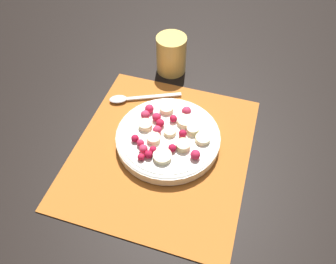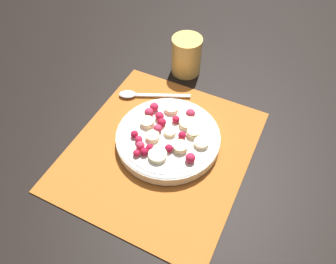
{
  "view_description": "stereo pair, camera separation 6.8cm",
  "coord_description": "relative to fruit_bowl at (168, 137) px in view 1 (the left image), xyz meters",
  "views": [
    {
      "loc": [
        -0.39,
        -0.13,
        0.56
      ],
      "look_at": [
        0.02,
        -0.01,
        0.04
      ],
      "focal_mm": 35.0,
      "sensor_mm": 36.0,
      "label": 1
    },
    {
      "loc": [
        -0.36,
        -0.2,
        0.56
      ],
      "look_at": [
        0.02,
        -0.01,
        0.04
      ],
      "focal_mm": 35.0,
      "sensor_mm": 36.0,
      "label": 2
    }
  ],
  "objects": [
    {
      "name": "ground_plane",
      "position": [
        -0.02,
        0.01,
        -0.02
      ],
      "size": [
        3.0,
        3.0,
        0.0
      ],
      "primitive_type": "plane",
      "color": "black"
    },
    {
      "name": "placemat",
      "position": [
        -0.02,
        0.01,
        -0.02
      ],
      "size": [
        0.41,
        0.36,
        0.01
      ],
      "color": "#B26023",
      "rests_on": "ground_plane"
    },
    {
      "name": "fruit_bowl",
      "position": [
        0.0,
        0.0,
        0.0
      ],
      "size": [
        0.22,
        0.22,
        0.05
      ],
      "color": "silver",
      "rests_on": "placemat"
    },
    {
      "name": "spoon",
      "position": [
        0.1,
        0.12,
        -0.01
      ],
      "size": [
        0.09,
        0.17,
        0.01
      ],
      "rotation": [
        0.0,
        0.0,
        2.0
      ],
      "color": "silver",
      "rests_on": "placemat"
    },
    {
      "name": "drinking_glass",
      "position": [
        0.24,
        0.06,
        0.03
      ],
      "size": [
        0.08,
        0.08,
        0.1
      ],
      "color": "#F4CC66",
      "rests_on": "ground_plane"
    }
  ]
}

